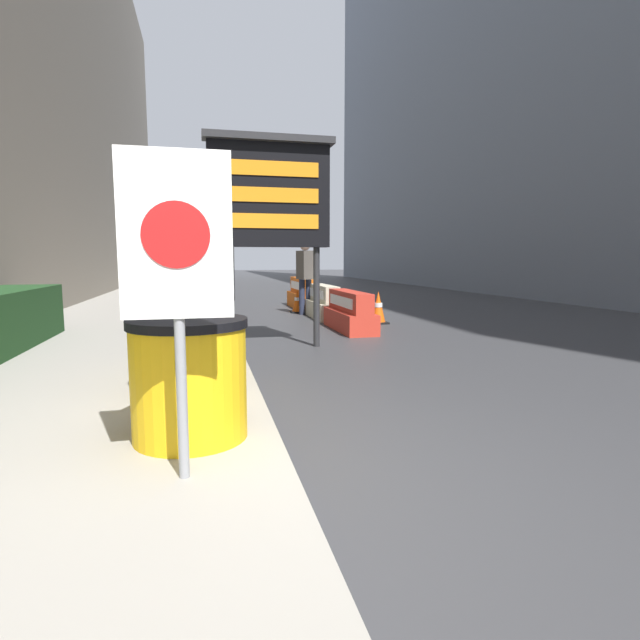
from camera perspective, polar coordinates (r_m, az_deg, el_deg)
ground_plane at (r=3.28m, az=-3.31°, el=-17.95°), size 120.00×120.00×0.00m
barrel_drum_foreground at (r=3.59m, az=-14.70°, el=-6.47°), size 0.82×0.82×0.84m
barrel_drum_middle at (r=4.68m, az=-15.11°, el=-3.37°), size 0.82×0.82×0.84m
barrel_drum_back at (r=5.76m, az=-13.67°, el=-1.40°), size 0.82×0.82×0.84m
warning_sign at (r=2.82m, az=-16.04°, el=6.80°), size 0.60×0.08×1.82m
message_board at (r=7.75m, az=-5.81°, el=13.99°), size 1.94×0.36×3.19m
jersey_barrier_red_striped at (r=9.71m, az=3.41°, el=0.79°), size 0.57×1.90×0.76m
jersey_barrier_cream at (r=11.74m, az=0.43°, el=1.90°), size 0.56×1.71×0.77m
jersey_barrier_orange_far at (r=14.10m, az=-1.92°, el=2.89°), size 0.58×2.19×0.85m
traffic_cone_near at (r=10.77m, az=6.66°, el=1.40°), size 0.39×0.39×0.70m
traffic_cone_mid at (r=12.86m, az=-2.59°, el=2.16°), size 0.35×0.35×0.62m
traffic_light_near_curb at (r=18.47m, az=-10.04°, el=11.80°), size 0.28×0.44×4.10m
pedestrian_worker at (r=12.42m, az=-1.71°, el=5.59°), size 0.39×0.53×1.83m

